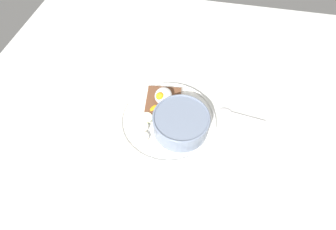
{
  "coord_description": "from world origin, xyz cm",
  "views": [
    {
      "loc": [
        38.68,
        7.88,
        61.31
      ],
      "look_at": [
        0.0,
        0.0,
        5.0
      ],
      "focal_mm": 28.0,
      "sensor_mm": 36.0,
      "label": 1
    }
  ],
  "objects_px": {
    "poached_egg": "(163,96)",
    "banana_slice_front": "(142,127)",
    "banana_slice_left": "(143,138)",
    "toast_slice": "(163,101)",
    "banana_slice_back": "(147,118)",
    "oatmeal_bowl": "(181,123)",
    "spoon": "(236,114)"
  },
  "relations": [
    {
      "from": "poached_egg",
      "to": "banana_slice_front",
      "type": "distance_m",
      "value": 0.1
    },
    {
      "from": "banana_slice_left",
      "to": "poached_egg",
      "type": "bearing_deg",
      "value": 168.03
    },
    {
      "from": "toast_slice",
      "to": "banana_slice_back",
      "type": "bearing_deg",
      "value": -24.76
    },
    {
      "from": "banana_slice_front",
      "to": "banana_slice_back",
      "type": "height_order",
      "value": "banana_slice_back"
    },
    {
      "from": "banana_slice_front",
      "to": "toast_slice",
      "type": "bearing_deg",
      "value": 159.56
    },
    {
      "from": "banana_slice_back",
      "to": "toast_slice",
      "type": "bearing_deg",
      "value": 155.24
    },
    {
      "from": "oatmeal_bowl",
      "to": "toast_slice",
      "type": "distance_m",
      "value": 0.1
    },
    {
      "from": "banana_slice_back",
      "to": "spoon",
      "type": "xyz_separation_m",
      "value": [
        -0.07,
        0.24,
        -0.01
      ]
    },
    {
      "from": "oatmeal_bowl",
      "to": "poached_egg",
      "type": "height_order",
      "value": "oatmeal_bowl"
    },
    {
      "from": "spoon",
      "to": "oatmeal_bowl",
      "type": "bearing_deg",
      "value": -60.65
    },
    {
      "from": "poached_egg",
      "to": "spoon",
      "type": "height_order",
      "value": "poached_egg"
    },
    {
      "from": "oatmeal_bowl",
      "to": "banana_slice_left",
      "type": "distance_m",
      "value": 0.1
    },
    {
      "from": "oatmeal_bowl",
      "to": "banana_slice_back",
      "type": "height_order",
      "value": "oatmeal_bowl"
    },
    {
      "from": "toast_slice",
      "to": "spoon",
      "type": "relative_size",
      "value": 0.83
    },
    {
      "from": "banana_slice_front",
      "to": "poached_egg",
      "type": "bearing_deg",
      "value": 159.76
    },
    {
      "from": "banana_slice_front",
      "to": "banana_slice_back",
      "type": "xyz_separation_m",
      "value": [
        -0.03,
        0.0,
        0.0
      ]
    },
    {
      "from": "spoon",
      "to": "banana_slice_left",
      "type": "bearing_deg",
      "value": -60.82
    },
    {
      "from": "banana_slice_back",
      "to": "banana_slice_left",
      "type": "bearing_deg",
      "value": 3.78
    },
    {
      "from": "toast_slice",
      "to": "banana_slice_front",
      "type": "bearing_deg",
      "value": -20.44
    },
    {
      "from": "oatmeal_bowl",
      "to": "spoon",
      "type": "bearing_deg",
      "value": 119.35
    },
    {
      "from": "banana_slice_left",
      "to": "banana_slice_back",
      "type": "xyz_separation_m",
      "value": [
        -0.06,
        -0.0,
        0.0
      ]
    },
    {
      "from": "banana_slice_front",
      "to": "spoon",
      "type": "relative_size",
      "value": 0.32
    },
    {
      "from": "poached_egg",
      "to": "banana_slice_back",
      "type": "xyz_separation_m",
      "value": [
        0.07,
        -0.03,
        -0.02
      ]
    },
    {
      "from": "toast_slice",
      "to": "spoon",
      "type": "bearing_deg",
      "value": 91.02
    },
    {
      "from": "poached_egg",
      "to": "banana_slice_back",
      "type": "bearing_deg",
      "value": -24.62
    },
    {
      "from": "oatmeal_bowl",
      "to": "banana_slice_back",
      "type": "relative_size",
      "value": 3.41
    },
    {
      "from": "poached_egg",
      "to": "banana_slice_front",
      "type": "relative_size",
      "value": 1.83
    },
    {
      "from": "oatmeal_bowl",
      "to": "spoon",
      "type": "xyz_separation_m",
      "value": [
        -0.08,
        0.14,
        -0.03
      ]
    },
    {
      "from": "toast_slice",
      "to": "banana_slice_left",
      "type": "bearing_deg",
      "value": -12.26
    },
    {
      "from": "banana_slice_front",
      "to": "banana_slice_left",
      "type": "height_order",
      "value": "banana_slice_front"
    },
    {
      "from": "banana_slice_back",
      "to": "spoon",
      "type": "distance_m",
      "value": 0.25
    },
    {
      "from": "oatmeal_bowl",
      "to": "banana_slice_left",
      "type": "bearing_deg",
      "value": -61.1
    }
  ]
}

